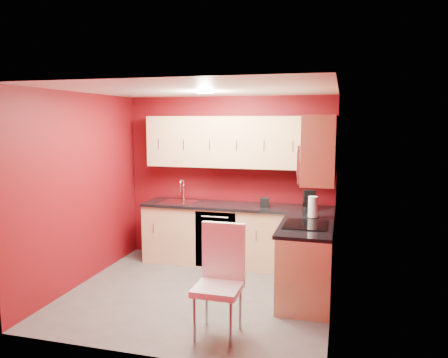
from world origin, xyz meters
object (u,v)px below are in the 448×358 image
at_px(napkin_holder, 265,203).
at_px(paper_towel, 313,207).
at_px(sink, 180,199).
at_px(dining_chair, 218,282).
at_px(coffee_maker, 310,200).
at_px(microwave, 317,162).

xyz_separation_m(napkin_holder, paper_towel, (0.71, -0.51, 0.07)).
height_order(sink, dining_chair, sink).
height_order(napkin_holder, paper_towel, paper_towel).
distance_m(coffee_maker, napkin_holder, 0.64).
bearing_deg(coffee_maker, paper_towel, -101.87).
bearing_deg(napkin_holder, paper_towel, -35.62).
xyz_separation_m(sink, paper_towel, (2.03, -0.58, 0.10)).
bearing_deg(sink, paper_towel, -16.01).
xyz_separation_m(sink, napkin_holder, (1.32, -0.08, 0.03)).
bearing_deg(sink, dining_chair, -60.44).
height_order(coffee_maker, dining_chair, coffee_maker).
bearing_deg(napkin_holder, microwave, -50.25).
bearing_deg(paper_towel, coffee_maker, 98.03).
bearing_deg(paper_towel, napkin_holder, 144.38).
height_order(sink, paper_towel, sink).
bearing_deg(coffee_maker, sink, 157.54).
xyz_separation_m(microwave, coffee_maker, (-0.13, 0.92, -0.62)).
height_order(coffee_maker, paper_towel, paper_towel).
distance_m(coffee_maker, paper_towel, 0.50).
xyz_separation_m(microwave, napkin_holder, (-0.77, 0.93, -0.68)).
xyz_separation_m(microwave, paper_towel, (-0.06, 0.42, -0.61)).
distance_m(sink, coffee_maker, 1.96).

